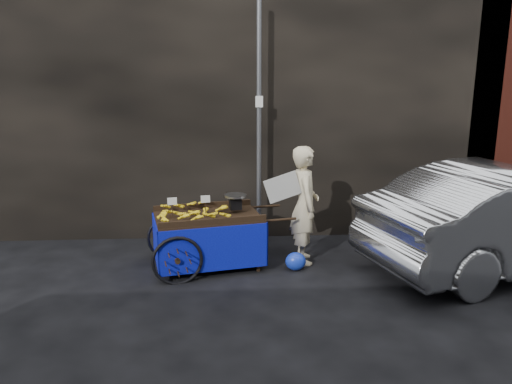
{
  "coord_description": "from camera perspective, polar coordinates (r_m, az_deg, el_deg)",
  "views": [
    {
      "loc": [
        -0.22,
        -6.86,
        2.89
      ],
      "look_at": [
        0.2,
        0.5,
        1.09
      ],
      "focal_mm": 35.0,
      "sensor_mm": 36.0,
      "label": 1
    }
  ],
  "objects": [
    {
      "name": "vendor",
      "position": [
        7.6,
        5.57,
        -1.47
      ],
      "size": [
        0.87,
        0.66,
        1.81
      ],
      "rotation": [
        0.0,
        0.0,
        1.59
      ],
      "color": "beige",
      "rests_on": "ground"
    },
    {
      "name": "banana_cart",
      "position": [
        7.44,
        -5.88,
        -3.34
      ],
      "size": [
        2.28,
        1.36,
        1.16
      ],
      "rotation": [
        0.0,
        0.0,
        0.21
      ],
      "color": "black",
      "rests_on": "ground"
    },
    {
      "name": "building_wall",
      "position": [
        9.49,
        0.42,
        11.38
      ],
      "size": [
        13.5,
        2.0,
        5.0
      ],
      "color": "black",
      "rests_on": "ground"
    },
    {
      "name": "ground",
      "position": [
        7.45,
        -1.37,
        -9.11
      ],
      "size": [
        80.0,
        80.0,
        0.0
      ],
      "primitive_type": "plane",
      "color": "black",
      "rests_on": "ground"
    },
    {
      "name": "street_pole",
      "position": [
        8.22,
        0.35,
        7.57
      ],
      "size": [
        0.12,
        0.1,
        4.0
      ],
      "color": "slate",
      "rests_on": "ground"
    },
    {
      "name": "plastic_bag",
      "position": [
        7.48,
        4.55,
        -7.9
      ],
      "size": [
        0.31,
        0.24,
        0.27
      ],
      "primitive_type": "ellipsoid",
      "color": "#1935C1",
      "rests_on": "ground"
    }
  ]
}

